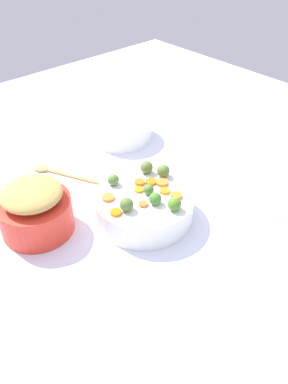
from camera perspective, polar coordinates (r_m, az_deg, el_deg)
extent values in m
cube|color=silver|center=(1.26, -0.55, -1.94)|extent=(2.40, 2.40, 0.02)
cylinder|color=white|center=(1.17, 0.00, -2.00)|extent=(0.30, 0.30, 0.08)
cylinder|color=red|center=(1.17, -15.37, -3.26)|extent=(0.21, 0.21, 0.10)
ellipsoid|color=tan|center=(1.12, -16.03, -0.21)|extent=(0.17, 0.17, 0.05)
cylinder|color=orange|center=(1.16, -0.76, 0.33)|extent=(0.04, 0.04, 0.01)
cylinder|color=orange|center=(1.16, 3.03, 0.15)|extent=(0.04, 0.04, 0.01)
cylinder|color=orange|center=(1.19, 2.65, 1.39)|extent=(0.05, 0.05, 0.01)
cylinder|color=orange|center=(1.19, 1.03, 1.47)|extent=(0.04, 0.04, 0.01)
cylinder|color=orange|center=(1.11, -0.13, -1.77)|extent=(0.03, 0.03, 0.01)
cylinder|color=orange|center=(1.19, -0.63, 1.42)|extent=(0.04, 0.04, 0.01)
cylinder|color=orange|center=(1.08, -4.13, -2.97)|extent=(0.04, 0.04, 0.01)
cylinder|color=orange|center=(1.14, -5.31, -0.75)|extent=(0.04, 0.04, 0.01)
cylinder|color=orange|center=(1.14, 4.74, -0.53)|extent=(0.04, 0.04, 0.01)
sphere|color=#567F3A|center=(1.18, -4.49, 1.80)|extent=(0.04, 0.04, 0.04)
sphere|color=#427F32|center=(1.10, 1.64, -0.97)|extent=(0.04, 0.04, 0.04)
sphere|color=#4E8224|center=(1.09, 4.45, -1.76)|extent=(0.04, 0.04, 0.04)
sphere|color=#5A7536|center=(1.23, 0.36, 3.63)|extent=(0.04, 0.04, 0.04)
sphere|color=#537330|center=(1.08, -2.55, -1.82)|extent=(0.04, 0.04, 0.04)
sphere|color=#527937|center=(1.14, 0.66, 0.38)|extent=(0.03, 0.03, 0.03)
sphere|color=#597734|center=(1.21, 2.81, 3.10)|extent=(0.04, 0.04, 0.04)
cube|color=tan|center=(1.37, -9.37, 1.99)|extent=(0.13, 0.25, 0.01)
ellipsoid|color=tan|center=(1.44, -14.74, 3.37)|extent=(0.06, 0.07, 0.01)
cylinder|color=white|center=(1.57, -3.46, 9.29)|extent=(0.25, 0.25, 0.09)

